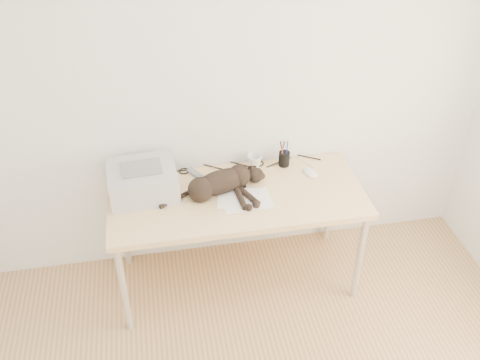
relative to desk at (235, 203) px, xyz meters
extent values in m
plane|color=white|center=(0.00, 0.27, 0.69)|extent=(3.50, 0.00, 3.50)
cube|color=#E3C285|center=(0.00, -0.09, 0.11)|extent=(1.60, 0.70, 0.04)
cylinder|color=silver|center=(-0.75, -0.39, -0.26)|extent=(0.04, 0.04, 0.70)
cylinder|color=silver|center=(0.75, -0.39, -0.26)|extent=(0.04, 0.04, 0.70)
cylinder|color=silver|center=(-0.75, 0.21, -0.26)|extent=(0.04, 0.04, 0.70)
cylinder|color=silver|center=(0.75, 0.21, -0.26)|extent=(0.04, 0.04, 0.70)
cube|color=#E3C285|center=(0.00, 0.24, -0.21)|extent=(1.48, 0.02, 0.60)
cube|color=#A1A1A6|center=(-0.57, 0.04, 0.23)|extent=(0.44, 0.38, 0.19)
cube|color=black|center=(-0.57, 0.04, 0.24)|extent=(0.35, 0.05, 0.11)
cube|color=slate|center=(-0.57, 0.04, 0.32)|extent=(0.26, 0.19, 0.01)
cube|color=white|center=(0.05, -0.15, 0.14)|extent=(0.30, 0.22, 0.00)
cube|color=white|center=(0.02, -0.13, 0.14)|extent=(0.33, 0.26, 0.00)
ellipsoid|color=black|center=(-0.09, -0.03, 0.21)|extent=(0.39, 0.25, 0.15)
sphere|color=black|center=(-0.23, -0.09, 0.20)|extent=(0.16, 0.16, 0.16)
ellipsoid|color=black|center=(0.14, 0.03, 0.19)|extent=(0.14, 0.13, 0.10)
cone|color=black|center=(0.12, 0.07, 0.23)|extent=(0.05, 0.06, 0.05)
cone|color=black|center=(0.15, 0.07, 0.22)|extent=(0.05, 0.06, 0.05)
cylinder|color=black|center=(0.01, -0.15, 0.15)|extent=(0.10, 0.21, 0.04)
cylinder|color=black|center=(0.06, -0.13, 0.15)|extent=(0.10, 0.21, 0.04)
cylinder|color=black|center=(-0.38, -0.08, 0.15)|extent=(0.23, 0.09, 0.03)
imported|color=silver|center=(0.17, 0.19, 0.18)|extent=(0.13, 0.13, 0.09)
cylinder|color=black|center=(0.37, 0.18, 0.18)|extent=(0.07, 0.07, 0.10)
cylinder|color=#990C0C|center=(0.36, 0.18, 0.25)|extent=(0.01, 0.01, 0.14)
cylinder|color=navy|center=(0.38, 0.19, 0.25)|extent=(0.01, 0.01, 0.14)
cylinder|color=black|center=(0.37, 0.17, 0.25)|extent=(0.01, 0.01, 0.14)
cube|color=slate|center=(-0.22, 0.16, 0.14)|extent=(0.12, 0.16, 0.02)
cube|color=black|center=(0.04, 0.05, 0.14)|extent=(0.06, 0.17, 0.02)
ellipsoid|color=white|center=(0.52, 0.05, 0.15)|extent=(0.11, 0.14, 0.04)
camera|label=1|loc=(-0.47, -2.70, 2.17)|focal=40.00mm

